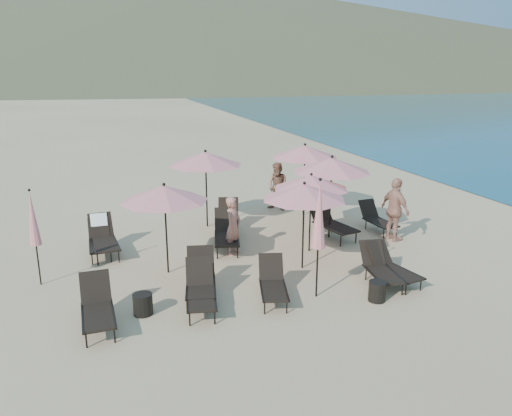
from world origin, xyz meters
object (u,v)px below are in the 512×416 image
object	(u,v)px
umbrella_open_1	(304,192)
beachgoer_a	(233,226)
lounger_4	(393,266)
side_table_0	(143,304)
lounger_6	(100,237)
lounger_2	(200,289)
lounger_11	(377,218)
umbrella_open_3	(206,159)
umbrella_open_0	(164,194)
umbrella_closed_0	(319,215)
lounger_1	(201,278)
lounger_9	(228,219)
umbrella_open_4	(305,152)
umbrella_open_2	(311,182)
side_table_1	(377,291)
lounger_3	(273,282)
lounger_8	(226,232)
beachgoer_b	(278,187)
umbrella_closed_1	(33,219)
lounger_10	(331,221)
umbrella_open_5	(332,165)
beachgoer_c	(395,210)
lounger_5	(380,267)
lounger_7	(104,238)
lounger_0	(97,306)

from	to	relation	value
umbrella_open_1	beachgoer_a	bearing A→B (deg)	133.33
lounger_4	side_table_0	world-z (taller)	lounger_4
lounger_6	lounger_2	bearing A→B (deg)	-64.96
lounger_11	umbrella_open_3	bearing A→B (deg)	153.28
umbrella_open_0	umbrella_closed_0	xyz separation A→B (m)	(2.95, -2.36, -0.14)
lounger_1	side_table_0	world-z (taller)	lounger_1
lounger_9	umbrella_open_1	distance (m)	3.74
umbrella_open_1	umbrella_open_4	xyz separation A→B (m)	(1.89, 4.38, 0.20)
lounger_9	umbrella_open_3	distance (m)	2.01
lounger_2	umbrella_open_0	distance (m)	2.69
umbrella_open_2	side_table_1	world-z (taller)	umbrella_open_2
lounger_3	side_table_1	bearing A→B (deg)	-5.45
lounger_2	lounger_8	xyz separation A→B (m)	(1.44, 3.36, 0.04)
umbrella_open_2	beachgoer_b	world-z (taller)	umbrella_open_2
lounger_2	umbrella_closed_1	size ratio (longest dim) A/B	0.71
lounger_6	lounger_9	bearing A→B (deg)	7.45
lounger_9	umbrella_open_0	xyz separation A→B (m)	(-2.19, -2.47, 1.57)
lounger_3	umbrella_closed_1	size ratio (longest dim) A/B	0.67
lounger_10	side_table_1	xyz separation A→B (m)	(-0.93, -4.20, -0.25)
lounger_6	umbrella_open_2	bearing A→B (deg)	-16.98
lounger_3	lounger_11	bearing A→B (deg)	51.28
lounger_2	umbrella_open_3	world-z (taller)	umbrella_open_3
umbrella_open_2	lounger_4	bearing A→B (deg)	-67.69
lounger_10	side_table_0	distance (m)	6.71
lounger_9	umbrella_open_4	world-z (taller)	umbrella_open_4
lounger_10	umbrella_open_2	xyz separation A→B (m)	(-1.10, -0.92, 1.48)
umbrella_open_3	side_table_0	size ratio (longest dim) A/B	5.54
lounger_1	side_table_1	world-z (taller)	lounger_1
umbrella_open_5	beachgoer_a	world-z (taller)	umbrella_open_5
lounger_3	beachgoer_c	world-z (taller)	beachgoer_c
lounger_10	beachgoer_a	size ratio (longest dim) A/B	1.17
lounger_8	lounger_1	bearing A→B (deg)	-102.09
lounger_2	lounger_5	bearing A→B (deg)	8.93
lounger_11	side_table_0	distance (m)	8.21
umbrella_open_0	beachgoer_a	size ratio (longest dim) A/B	1.43
lounger_11	umbrella_open_1	bearing A→B (deg)	-152.71
lounger_1	umbrella_open_2	world-z (taller)	umbrella_open_2
umbrella_open_1	lounger_5	bearing A→B (deg)	-45.97
lounger_2	lounger_4	distance (m)	4.60
lounger_5	lounger_1	bearing A→B (deg)	179.34
lounger_7	umbrella_open_0	bearing A→B (deg)	-56.46
umbrella_open_2	umbrella_open_3	size ratio (longest dim) A/B	0.89
lounger_11	side_table_0	size ratio (longest dim) A/B	3.39
umbrella_open_3	beachgoer_a	distance (m)	2.98
lounger_1	lounger_6	world-z (taller)	lounger_6
umbrella_closed_1	lounger_10	bearing A→B (deg)	7.45
lounger_2	lounger_7	bearing A→B (deg)	124.83
lounger_8	lounger_11	xyz separation A→B (m)	(4.86, 0.10, -0.06)
lounger_6	lounger_9	size ratio (longest dim) A/B	0.87
lounger_0	beachgoer_a	world-z (taller)	beachgoer_a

